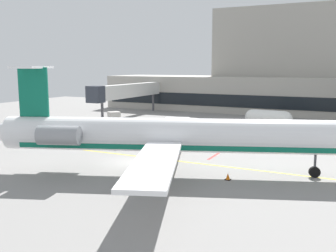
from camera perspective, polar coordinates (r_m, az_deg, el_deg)
ground at (r=36.86m, az=-5.33°, el=-5.46°), size 120.00×120.00×0.11m
terminal_building at (r=79.94m, az=15.03°, el=7.63°), size 61.27×14.63×20.48m
jet_bridge_west at (r=69.60m, az=-6.19°, el=5.14°), size 2.40×21.81×5.94m
regional_jet at (r=32.23m, az=0.60°, el=-1.41°), size 33.84×26.78×9.05m
baggage_tug at (r=48.16m, az=12.13°, el=-0.91°), size 3.09×3.41×2.35m
pushback_tractor at (r=58.57m, az=-7.35°, el=0.93°), size 3.90×4.23×2.28m
fuel_tank at (r=58.44m, az=14.62°, el=1.14°), size 7.01×2.83×2.66m
safety_cone_alpha at (r=42.21m, az=-7.75°, el=-3.25°), size 0.47×0.47×0.55m
safety_cone_bravo at (r=31.53m, az=8.86°, el=-7.45°), size 0.47×0.47×0.55m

